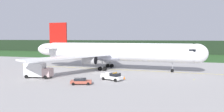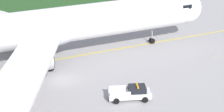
# 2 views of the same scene
# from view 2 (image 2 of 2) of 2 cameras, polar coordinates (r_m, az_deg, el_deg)

# --- Properties ---
(ground) EXTENTS (320.00, 320.00, 0.00)m
(ground) POSITION_cam_2_polar(r_m,az_deg,el_deg) (54.30, -7.33, -3.55)
(ground) COLOR #9B9796
(taxiway_centerline_main) EXTENTS (71.22, 2.61, 0.01)m
(taxiway_centerline_main) POSITION_cam_2_polar(r_m,az_deg,el_deg) (61.37, -7.83, -0.45)
(taxiway_centerline_main) COLOR yellow
(taxiway_centerline_main) RESTS_ON ground
(airliner) EXTENTS (54.80, 52.60, 14.89)m
(airliner) POSITION_cam_2_polar(r_m,az_deg,el_deg) (59.34, -8.72, 4.24)
(airliner) COLOR white
(airliner) RESTS_ON ground
(ops_pickup_truck) EXTENTS (5.59, 3.74, 1.94)m
(ops_pickup_truck) POSITION_cam_2_polar(r_m,az_deg,el_deg) (48.59, 2.86, -5.44)
(ops_pickup_truck) COLOR silver
(ops_pickup_truck) RESTS_ON ground
(apron_cone) EXTENTS (0.60, 0.60, 0.75)m
(apron_cone) POSITION_cam_2_polar(r_m,az_deg,el_deg) (51.54, 3.93, -4.42)
(apron_cone) COLOR black
(apron_cone) RESTS_ON ground
(taxiway_edge_light_east) EXTENTS (0.12, 0.12, 0.45)m
(taxiway_edge_light_east) POSITION_cam_2_polar(r_m,az_deg,el_deg) (63.31, 14.67, -0.04)
(taxiway_edge_light_east) COLOR yellow
(taxiway_edge_light_east) RESTS_ON ground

